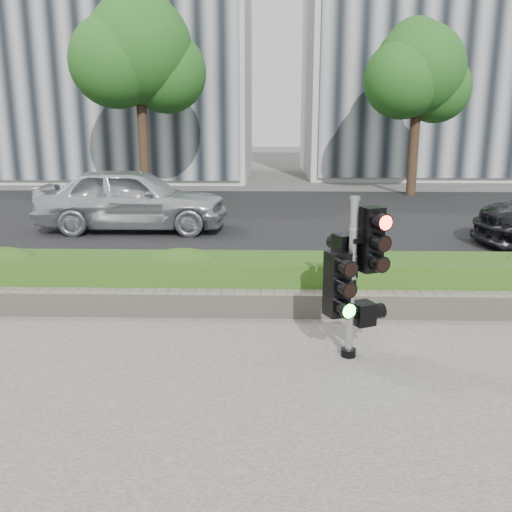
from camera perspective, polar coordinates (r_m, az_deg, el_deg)
name	(u,v)px	position (r m, az deg, el deg)	size (l,w,h in m)	color
ground	(257,377)	(6.03, 0.13, -12.65)	(120.00, 120.00, 0.00)	#51514C
road	(266,219)	(15.63, 1.05, 3.92)	(60.00, 13.00, 0.02)	black
curb	(262,287)	(8.95, 0.64, -3.29)	(60.00, 0.25, 0.12)	gray
stone_wall	(261,303)	(7.72, 0.49, -5.02)	(12.00, 0.32, 0.34)	gray
hedge	(261,279)	(8.28, 0.57, -2.46)	(12.00, 1.00, 0.68)	#51922C
building_left	(87,23)	(30.22, -17.39, 22.36)	(16.00, 9.00, 15.00)	#B7B7B2
building_right	(478,59)	(32.46, 22.35, 18.66)	(18.00, 10.00, 12.00)	#B7B7B2
tree_left	(139,54)	(20.63, -12.23, 20.05)	(4.61, 4.03, 7.34)	black
tree_right	(418,73)	(21.70, 16.67, 17.98)	(4.10, 3.58, 6.53)	black
traffic_signal	(352,270)	(6.24, 10.12, -1.43)	(0.68, 0.62, 1.88)	black
car_silver	(133,199)	(14.14, -12.84, 5.89)	(1.91, 4.75, 1.62)	silver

